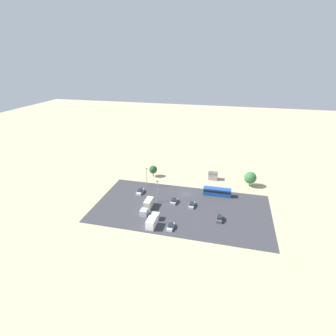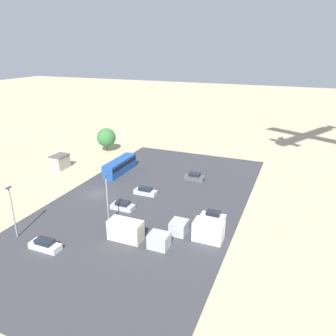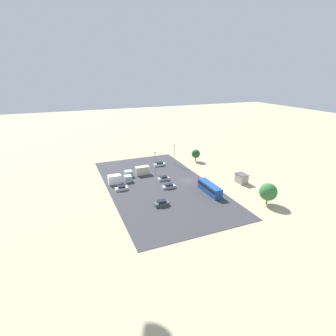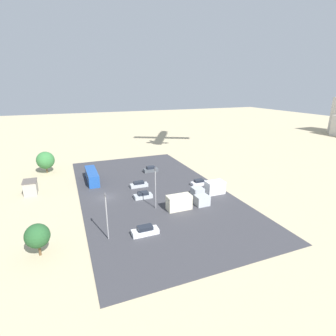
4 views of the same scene
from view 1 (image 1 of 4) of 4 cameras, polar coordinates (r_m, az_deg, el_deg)
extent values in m
plane|color=tan|center=(104.59, 4.05, -5.63)|extent=(400.00, 400.00, 0.00)
cube|color=#38383D|center=(95.33, 2.89, -8.71)|extent=(62.24, 33.09, 0.08)
cube|color=#9E998E|center=(117.14, 9.75, -1.74)|extent=(3.96, 2.79, 3.09)
cube|color=#59514C|center=(116.48, 9.81, -1.03)|extent=(4.20, 3.03, 0.12)
cube|color=#1E4C9E|center=(104.24, 10.65, -5.12)|extent=(10.62, 2.59, 3.02)
cube|color=black|center=(103.99, 10.67, -4.86)|extent=(10.19, 2.63, 0.84)
cube|color=#ADB2B7|center=(98.27, 1.29, -7.30)|extent=(1.93, 4.06, 0.83)
cube|color=#1E232D|center=(97.91, 1.29, -6.94)|extent=(1.62, 2.27, 0.61)
cube|color=silver|center=(105.28, -6.05, -5.18)|extent=(1.78, 4.56, 0.87)
cube|color=#1E232D|center=(104.92, -6.07, -4.82)|extent=(1.49, 2.56, 0.64)
cube|color=#ADB2B7|center=(96.40, 5.21, -8.08)|extent=(1.71, 4.39, 0.81)
cube|color=#1E232D|center=(96.03, 5.22, -7.72)|extent=(1.44, 2.46, 0.60)
cube|color=#4C5156|center=(90.24, 11.11, -10.84)|extent=(1.81, 4.17, 0.95)
cube|color=#1E232D|center=(89.79, 11.15, -10.40)|extent=(1.52, 2.33, 0.70)
cube|color=silver|center=(85.16, 0.57, -12.70)|extent=(1.74, 4.05, 0.83)
cube|color=#1E232D|center=(84.74, 0.58, -12.31)|extent=(1.46, 2.27, 0.61)
cube|color=#ADB2B7|center=(91.25, -5.26, -9.58)|extent=(2.37, 2.83, 2.12)
cube|color=beige|center=(95.29, -4.23, -7.67)|extent=(2.37, 5.02, 3.03)
cube|color=#ADB2B7|center=(89.05, -2.76, -10.44)|extent=(2.60, 2.43, 2.07)
cube|color=white|center=(85.19, -3.66, -11.86)|extent=(2.60, 4.33, 2.95)
cylinder|color=brown|center=(118.72, -3.24, -1.37)|extent=(0.36, 0.36, 1.94)
sphere|color=#235128|center=(117.77, -3.27, -0.35)|extent=(3.60, 3.60, 3.60)
cylinder|color=brown|center=(115.03, 17.31, -3.33)|extent=(0.36, 0.36, 1.94)
sphere|color=#337038|center=(113.84, 17.48, -2.06)|extent=(4.97, 4.97, 4.97)
cylinder|color=gray|center=(108.53, -4.64, -2.14)|extent=(0.20, 0.20, 7.83)
cube|color=#4C4C51|center=(106.83, -4.71, -0.16)|extent=(0.90, 0.28, 0.20)
cylinder|color=gray|center=(96.91, -2.26, -5.22)|extent=(0.20, 0.20, 8.39)
cube|color=#4C4C51|center=(94.89, -2.30, -2.90)|extent=(0.90, 0.28, 0.20)
camera|label=2|loc=(86.91, -32.89, 3.68)|focal=35.00mm
camera|label=3|loc=(80.78, 61.78, 0.04)|focal=28.00mm
camera|label=4|loc=(123.30, -21.80, 9.45)|focal=28.00mm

